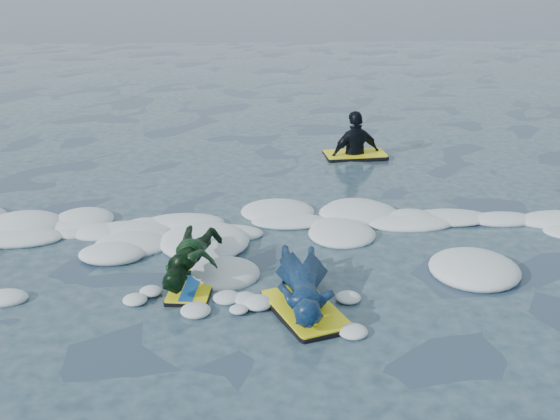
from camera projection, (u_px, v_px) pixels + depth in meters
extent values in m
plane|color=#1D3045|center=(201.00, 277.00, 8.66)|extent=(120.00, 120.00, 0.00)
cube|color=black|center=(305.00, 312.00, 7.78)|extent=(1.03, 1.32, 0.06)
cube|color=#FFF615|center=(306.00, 308.00, 7.77)|extent=(0.99, 1.29, 0.02)
imported|color=navy|center=(304.00, 283.00, 7.94)|extent=(0.65, 1.76, 0.42)
cube|color=black|center=(192.00, 287.00, 8.34)|extent=(0.60, 0.96, 0.05)
cube|color=#FFF615|center=(192.00, 285.00, 8.33)|extent=(0.58, 0.94, 0.02)
cube|color=#1655AC|center=(192.00, 284.00, 8.32)|extent=(0.26, 0.88, 0.01)
imported|color=#0E3313|center=(192.00, 261.00, 8.43)|extent=(0.96, 1.48, 0.52)
cube|color=black|center=(355.00, 155.00, 13.41)|extent=(1.23, 0.77, 0.06)
cube|color=#FFF615|center=(355.00, 153.00, 13.39)|extent=(1.21, 0.74, 0.02)
imported|color=black|center=(355.00, 156.00, 13.41)|extent=(1.11, 0.74, 1.75)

